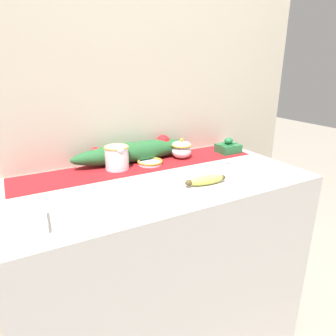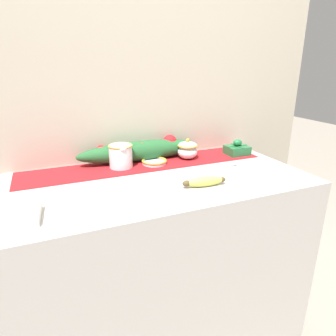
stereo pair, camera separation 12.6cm
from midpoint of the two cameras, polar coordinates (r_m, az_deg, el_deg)
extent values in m
cube|color=#B7B2AD|center=(1.51, -3.92, -18.56)|extent=(1.28, 0.65, 0.92)
cube|color=#B7AD99|center=(1.53, -10.15, 11.84)|extent=(2.08, 0.04, 2.40)
cube|color=#A8191E|center=(1.46, -7.66, 0.52)|extent=(1.17, 0.23, 0.00)
cylinder|color=white|center=(1.40, -12.27, 1.89)|extent=(0.11, 0.11, 0.11)
torus|color=#B79333|center=(1.39, -12.42, 3.89)|extent=(0.11, 0.11, 0.01)
torus|color=white|center=(1.46, -13.05, 2.88)|extent=(0.06, 0.01, 0.06)
ellipsoid|color=white|center=(1.34, -11.79, 3.29)|extent=(0.03, 0.02, 0.02)
ellipsoid|color=white|center=(1.54, 0.24, 3.15)|extent=(0.10, 0.10, 0.07)
torus|color=#B79333|center=(1.53, 0.24, 4.36)|extent=(0.10, 0.10, 0.01)
ellipsoid|color=white|center=(1.53, 0.24, 4.56)|extent=(0.09, 0.09, 0.02)
sphere|color=#B79333|center=(1.52, 0.25, 5.38)|extent=(0.02, 0.02, 0.02)
cylinder|color=white|center=(1.46, -5.91, 0.88)|extent=(0.12, 0.12, 0.01)
torus|color=#B79333|center=(1.45, -5.93, 1.25)|extent=(0.12, 0.12, 0.01)
ellipsoid|color=#CCD156|center=(1.21, 4.35, -2.35)|extent=(0.17, 0.06, 0.04)
ellipsoid|color=brown|center=(1.18, 1.04, -2.86)|extent=(0.04, 0.03, 0.02)
ellipsoid|color=brown|center=(1.24, 7.49, -1.86)|extent=(0.03, 0.03, 0.02)
cube|color=silver|center=(1.43, 6.17, 0.20)|extent=(0.16, 0.02, 0.00)
ellipsoid|color=silver|center=(1.49, 9.06, 1.03)|extent=(0.04, 0.03, 0.01)
cube|color=white|center=(1.03, -29.13, -9.38)|extent=(0.15, 0.15, 0.03)
cube|color=#236638|center=(1.66, 9.28, 3.71)|extent=(0.12, 0.10, 0.05)
cube|color=#1E6B38|center=(1.66, 9.33, 4.51)|extent=(0.12, 0.01, 0.00)
cube|color=#1E6B38|center=(1.66, 9.33, 4.51)|extent=(0.01, 0.10, 0.00)
ellipsoid|color=#1E6B38|center=(1.65, 9.36, 5.12)|extent=(0.05, 0.04, 0.03)
ellipsoid|color=#235B2D|center=(1.50, -8.65, 3.06)|extent=(0.63, 0.11, 0.10)
sphere|color=red|center=(1.46, -15.99, 2.82)|extent=(0.05, 0.05, 0.05)
sphere|color=red|center=(1.48, -8.54, 3.63)|extent=(0.06, 0.06, 0.06)
sphere|color=red|center=(1.56, -3.23, 4.97)|extent=(0.07, 0.07, 0.07)
camera|label=1|loc=(0.06, -92.86, -1.00)|focal=32.00mm
camera|label=2|loc=(0.06, 87.14, 1.00)|focal=32.00mm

